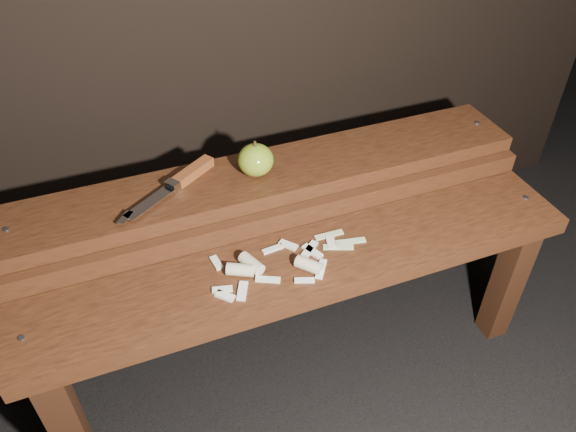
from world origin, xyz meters
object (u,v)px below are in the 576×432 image
object	(u,v)px
knife	(182,179)
bench_front_tier	(308,284)
bench_rear_tier	(272,201)
apple	(256,160)

from	to	relation	value
knife	bench_front_tier	bearing A→B (deg)	-52.26
bench_rear_tier	knife	size ratio (longest dim) A/B	5.04
bench_rear_tier	apple	size ratio (longest dim) A/B	14.24
bench_front_tier	knife	world-z (taller)	knife
bench_front_tier	knife	xyz separation A→B (m)	(-0.20, 0.25, 0.16)
bench_front_tier	knife	bearing A→B (deg)	127.74
bench_rear_tier	apple	distance (m)	0.13
bench_rear_tier	apple	xyz separation A→B (m)	(-0.03, 0.00, 0.12)
apple	knife	world-z (taller)	apple
bench_rear_tier	knife	distance (m)	0.22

